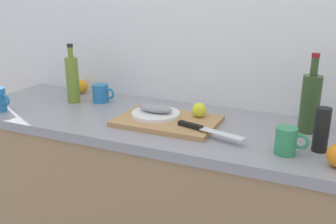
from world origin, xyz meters
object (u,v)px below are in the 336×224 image
object	(u,v)px
white_plate	(156,114)
olive_oil_bottle	(73,79)
cutting_board	(168,121)
pepper_mill	(321,130)
coffee_mug_1	(101,93)
coffee_mug_2	(287,141)
fish_fillet	(156,108)
chef_knife	(202,128)
wine_bottle	(310,102)
lemon_0	(199,110)

from	to	relation	value
white_plate	olive_oil_bottle	distance (m)	0.52
cutting_board	pepper_mill	world-z (taller)	pepper_mill
coffee_mug_1	pepper_mill	xyz separation A→B (m)	(1.04, -0.20, 0.03)
coffee_mug_2	coffee_mug_1	bearing A→B (deg)	163.51
pepper_mill	coffee_mug_1	bearing A→B (deg)	168.97
cutting_board	fish_fillet	xyz separation A→B (m)	(-0.07, 0.02, 0.04)
chef_knife	wine_bottle	xyz separation A→B (m)	(0.37, 0.21, 0.09)
olive_oil_bottle	pepper_mill	bearing A→B (deg)	-7.07
cutting_board	white_plate	bearing A→B (deg)	165.31
white_plate	chef_knife	xyz separation A→B (m)	(0.24, -0.09, 0.00)
chef_knife	wine_bottle	size ratio (longest dim) A/B	0.92
cutting_board	lemon_0	xyz separation A→B (m)	(0.11, 0.08, 0.04)
white_plate	coffee_mug_2	bearing A→B (deg)	-13.82
cutting_board	pepper_mill	distance (m)	0.61
cutting_board	coffee_mug_1	size ratio (longest dim) A/B	3.44
olive_oil_bottle	pepper_mill	world-z (taller)	olive_oil_bottle
pepper_mill	coffee_mug_2	bearing A→B (deg)	-144.03
fish_fillet	chef_knife	xyz separation A→B (m)	(0.24, -0.09, -0.02)
fish_fillet	coffee_mug_1	xyz separation A→B (m)	(-0.38, 0.14, -0.01)
coffee_mug_2	chef_knife	bearing A→B (deg)	171.97
cutting_board	chef_knife	bearing A→B (deg)	-23.33
coffee_mug_1	pepper_mill	bearing A→B (deg)	-11.03
lemon_0	wine_bottle	xyz separation A→B (m)	(0.44, 0.06, 0.07)
lemon_0	coffee_mug_2	distance (m)	0.44
chef_knife	coffee_mug_1	world-z (taller)	coffee_mug_1
chef_knife	olive_oil_bottle	xyz separation A→B (m)	(-0.74, 0.17, 0.09)
wine_bottle	pepper_mill	distance (m)	0.20
cutting_board	coffee_mug_2	xyz separation A→B (m)	(0.50, -0.12, 0.04)
white_plate	wine_bottle	world-z (taller)	wine_bottle
lemon_0	coffee_mug_1	xyz separation A→B (m)	(-0.55, 0.08, -0.01)
cutting_board	wine_bottle	xyz separation A→B (m)	(0.55, 0.14, 0.11)
pepper_mill	fish_fillet	bearing A→B (deg)	174.53
lemon_0	fish_fillet	bearing A→B (deg)	-160.64
white_plate	chef_knife	size ratio (longest dim) A/B	0.73
white_plate	fish_fillet	world-z (taller)	fish_fillet
wine_bottle	olive_oil_bottle	bearing A→B (deg)	-178.01
chef_knife	olive_oil_bottle	bearing A→B (deg)	-178.18
cutting_board	chef_knife	world-z (taller)	chef_knife
cutting_board	wine_bottle	distance (m)	0.57
chef_knife	pepper_mill	size ratio (longest dim) A/B	1.83
fish_fillet	coffee_mug_2	world-z (taller)	coffee_mug_2
white_plate	pepper_mill	world-z (taller)	pepper_mill
lemon_0	wine_bottle	distance (m)	0.44
wine_bottle	coffee_mug_2	xyz separation A→B (m)	(-0.05, -0.26, -0.07)
wine_bottle	pepper_mill	xyz separation A→B (m)	(0.05, -0.18, -0.04)
lemon_0	coffee_mug_2	world-z (taller)	coffee_mug_2
olive_oil_bottle	fish_fillet	bearing A→B (deg)	-9.18
wine_bottle	pepper_mill	bearing A→B (deg)	-73.38
chef_knife	coffee_mug_1	distance (m)	0.66
white_plate	coffee_mug_2	world-z (taller)	coffee_mug_2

